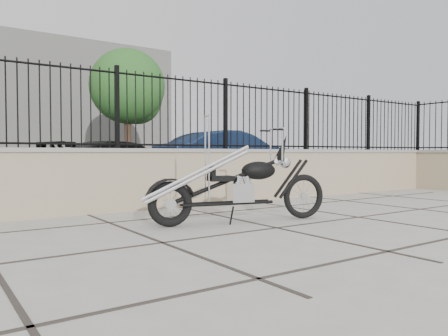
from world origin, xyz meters
name	(u,v)px	position (x,y,z in m)	size (l,w,h in m)	color
ground_plane	(277,228)	(0.00, 0.00, 0.00)	(90.00, 90.00, 0.00)	#99968E
parking_lot	(41,178)	(0.00, 12.50, 0.00)	(30.00, 30.00, 0.00)	black
retaining_wall	(176,178)	(0.00, 2.50, 0.48)	(14.00, 0.36, 0.96)	gray
iron_fence	(176,112)	(0.00, 2.50, 1.56)	(14.00, 0.08, 1.20)	black
chopper_motorcycle	(237,169)	(-0.15, 0.58, 0.69)	(2.30, 0.40, 1.38)	black
car_black	(123,164)	(1.02, 7.37, 0.60)	(1.68, 4.14, 1.20)	black
car_blue	(230,156)	(4.84, 7.77, 0.79)	(1.67, 4.79, 1.58)	#0E1C36
bollard_b	(226,169)	(2.25, 4.28, 0.53)	(0.13, 0.13, 1.05)	#0B19A7
bollard_c	(342,167)	(6.28, 4.32, 0.49)	(0.12, 0.12, 0.98)	#0B3FAA
tree_right	(127,83)	(4.78, 16.24, 4.27)	(3.61, 3.61, 6.10)	#382619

